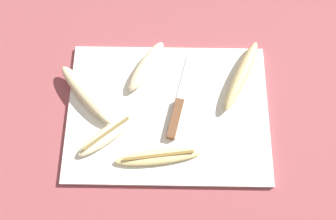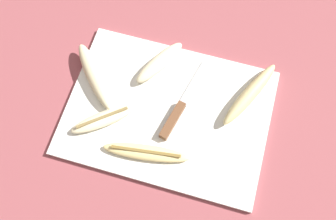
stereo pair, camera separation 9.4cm
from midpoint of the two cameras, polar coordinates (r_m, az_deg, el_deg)
ground_plane at (r=0.96m, az=2.78°, el=-0.84°), size 4.00×4.00×0.00m
cutting_board at (r=0.95m, az=2.80°, el=-0.71°), size 0.48×0.36×0.01m
knife at (r=0.94m, az=4.15°, el=-0.80°), size 0.07×0.23×0.02m
banana_cream_curved at (r=0.98m, az=-7.91°, el=4.60°), size 0.16×0.18×0.03m
banana_golden_short at (r=0.90m, az=-0.25°, el=-6.56°), size 0.20×0.06×0.02m
banana_bright_far at (r=0.99m, az=1.49°, el=6.60°), size 0.11×0.15×0.03m
banana_spotted_left at (r=0.98m, az=14.51°, el=1.95°), size 0.12×0.20×0.04m
banana_pale_long at (r=0.93m, az=-6.63°, el=-1.69°), size 0.15×0.13×0.02m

